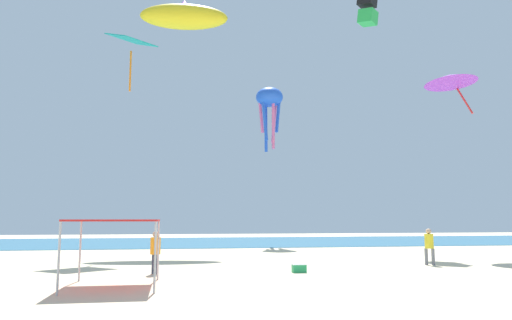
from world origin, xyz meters
The scene contains 11 objects.
ground centered at (0.00, 0.00, -0.05)m, with size 110.00×110.00×0.10m, color beige.
ocean_strip centered at (0.00, 30.15, 0.01)m, with size 110.00×21.34×0.03m, color teal.
canopy_tent centered at (-5.45, -0.11, 2.08)m, with size 2.82×3.30×2.18m.
person_near_tent centered at (8.65, 4.83, 1.02)m, with size 0.41×0.41×1.74m.
person_leftmost centered at (-4.25, 3.32, 1.01)m, with size 0.41×0.43×1.71m.
cooler_box centered at (1.62, 2.85, 0.18)m, with size 0.57×0.37×0.35m.
kite_inflatable_yellow centered at (-3.03, 20.08, 18.33)m, with size 7.14×2.88×2.71m.
kite_diamond_teal centered at (-6.50, 14.20, 13.67)m, with size 3.51×3.49×3.87m.
kite_octopus_blue centered at (4.75, 24.12, 12.79)m, with size 2.97×2.97×5.72m.
kite_delta_purple centered at (13.76, 10.31, 11.11)m, with size 4.36×4.37×2.62m.
kite_box_black centered at (11.31, 17.15, 18.80)m, with size 1.80×1.80×2.70m.
Camera 1 is at (-3.57, -16.51, 2.19)m, focal length 33.19 mm.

